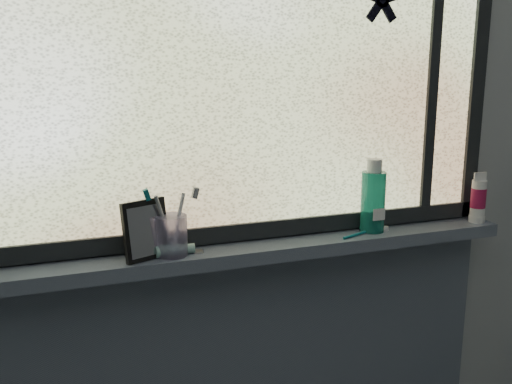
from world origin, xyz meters
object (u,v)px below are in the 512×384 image
object	(u,v)px
toothbrush_cup	(172,235)
cream_tube	(479,196)
vanity_mirror	(146,230)
mouthwash_bottle	(373,196)

from	to	relation	value
toothbrush_cup	cream_tube	xyz separation A→B (m)	(1.03, -0.01, 0.03)
vanity_mirror	toothbrush_cup	bearing A→B (deg)	-18.12
vanity_mirror	mouthwash_bottle	bearing A→B (deg)	-20.33
toothbrush_cup	mouthwash_bottle	bearing A→B (deg)	1.55
toothbrush_cup	cream_tube	bearing A→B (deg)	-0.42
vanity_mirror	toothbrush_cup	size ratio (longest dim) A/B	1.43
cream_tube	toothbrush_cup	bearing A→B (deg)	179.58
vanity_mirror	toothbrush_cup	distance (m)	0.07
cream_tube	vanity_mirror	bearing A→B (deg)	179.86
vanity_mirror	toothbrush_cup	world-z (taller)	vanity_mirror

